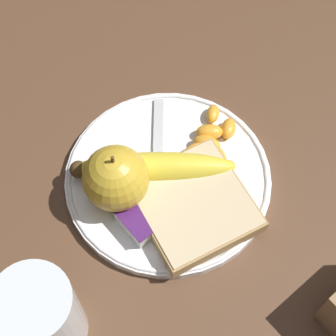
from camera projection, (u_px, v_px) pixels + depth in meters
name	position (u px, v px, depth m)	size (l,w,h in m)	color
ground_plane	(168.00, 181.00, 0.66)	(3.00, 3.00, 0.00)	brown
plate	(168.00, 178.00, 0.66)	(0.24, 0.24, 0.01)	white
juice_glass	(42.00, 317.00, 0.53)	(0.07, 0.07, 0.11)	silver
apple	(116.00, 178.00, 0.61)	(0.07, 0.07, 0.08)	gold
banana	(152.00, 168.00, 0.64)	(0.14, 0.17, 0.04)	yellow
bread_slice	(193.00, 205.00, 0.62)	(0.14, 0.14, 0.02)	#AB8751
fork	(157.00, 176.00, 0.65)	(0.15, 0.13, 0.00)	silver
jam_packet	(140.00, 220.00, 0.61)	(0.05, 0.04, 0.02)	silver
orange_segment_0	(189.00, 165.00, 0.65)	(0.03, 0.03, 0.01)	#F9A32D
orange_segment_1	(189.00, 152.00, 0.66)	(0.03, 0.04, 0.02)	#F9A32D
orange_segment_2	(218.00, 157.00, 0.66)	(0.04, 0.03, 0.02)	#F9A32D
orange_segment_3	(223.00, 166.00, 0.65)	(0.03, 0.03, 0.02)	#F9A32D
orange_segment_4	(229.00, 129.00, 0.67)	(0.03, 0.03, 0.02)	#F9A32D
orange_segment_5	(201.00, 155.00, 0.66)	(0.02, 0.03, 0.02)	#F9A32D
orange_segment_6	(213.00, 114.00, 0.69)	(0.03, 0.03, 0.01)	#F9A32D
orange_segment_7	(209.00, 132.00, 0.67)	(0.04, 0.04, 0.02)	#F9A32D
orange_segment_8	(205.00, 142.00, 0.66)	(0.04, 0.03, 0.02)	#F9A32D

